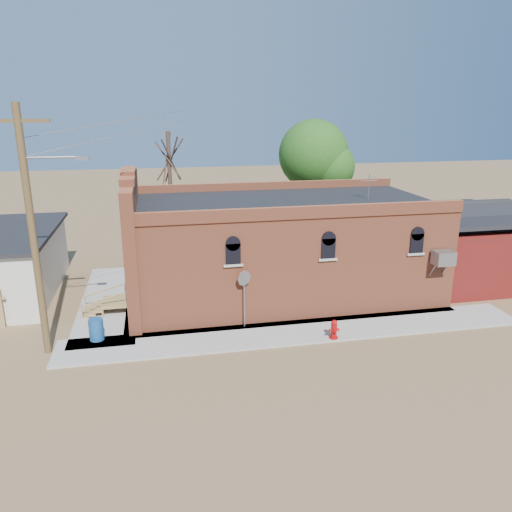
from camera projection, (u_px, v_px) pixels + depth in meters
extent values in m
plane|color=olive|center=(268.00, 346.00, 19.18)|extent=(120.00, 120.00, 0.00)
cube|color=#9E9991|center=(299.00, 332.00, 20.31)|extent=(19.00, 2.20, 0.08)
cube|color=#9E9991|center=(110.00, 301.00, 23.59)|extent=(2.60, 10.00, 0.08)
cube|color=#B15636|center=(283.00, 249.00, 24.08)|extent=(14.00, 7.00, 4.50)
cube|color=black|center=(284.00, 202.00, 23.42)|extent=(13.80, 6.80, 0.12)
cube|color=#B15636|center=(134.00, 244.00, 22.55)|extent=(0.50, 7.40, 5.80)
cube|color=navy|center=(124.00, 226.00, 21.05)|extent=(0.08, 1.10, 1.56)
cube|color=gray|center=(444.00, 258.00, 21.45)|extent=(0.85, 0.65, 0.60)
cube|color=#54140E|center=(459.00, 251.00, 26.10)|extent=(5.00, 6.00, 3.20)
cylinder|color=#4B3A1E|center=(33.00, 236.00, 17.44)|extent=(0.26, 0.26, 9.00)
cube|color=#4B3A1E|center=(18.00, 121.00, 16.32)|extent=(2.00, 0.12, 0.12)
cylinder|color=gray|center=(51.00, 157.00, 16.84)|extent=(1.80, 0.08, 0.08)
cube|color=gray|center=(82.00, 158.00, 17.04)|extent=(0.45, 0.22, 0.14)
cylinder|color=#4D382C|center=(171.00, 196.00, 29.73)|extent=(0.24, 0.24, 7.50)
cylinder|color=#4D382C|center=(312.00, 199.00, 32.10)|extent=(0.28, 0.28, 6.30)
sphere|color=#254F16|center=(314.00, 155.00, 31.29)|extent=(4.40, 4.40, 4.40)
cylinder|color=#9D080B|center=(334.00, 337.00, 19.66)|extent=(0.45, 0.45, 0.06)
cylinder|color=#9D080B|center=(334.00, 330.00, 19.57)|extent=(0.31, 0.31, 0.59)
sphere|color=#9D080B|center=(334.00, 323.00, 19.48)|extent=(0.23, 0.23, 0.23)
cylinder|color=#9D080B|center=(335.00, 331.00, 19.43)|extent=(0.15, 0.16, 0.11)
cylinder|color=#9D080B|center=(330.00, 330.00, 19.54)|extent=(0.16, 0.15, 0.11)
cylinder|color=#9D080B|center=(338.00, 329.00, 19.60)|extent=(0.16, 0.15, 0.11)
cylinder|color=gray|center=(244.00, 301.00, 20.42)|extent=(0.07, 0.07, 2.23)
cylinder|color=gray|center=(244.00, 278.00, 20.10)|extent=(0.61, 0.34, 0.67)
cylinder|color=#B11F0A|center=(244.00, 278.00, 20.14)|extent=(0.61, 0.34, 0.67)
cylinder|color=navy|center=(96.00, 329.00, 19.44)|extent=(0.60, 0.60, 0.86)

